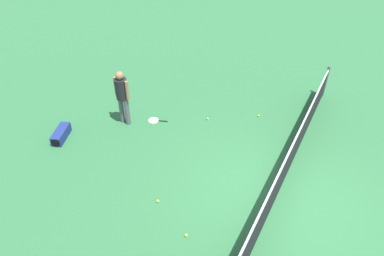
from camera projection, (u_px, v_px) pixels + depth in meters
The scene contains 9 objects.
ground_plane at pixel (276, 196), 8.41m from camera, with size 40.00×40.00×0.00m, color #2D6B3D.
court_net at pixel (279, 181), 8.11m from camera, with size 10.09×0.09×1.07m.
player_near_side at pixel (122, 94), 10.12m from camera, with size 0.37×0.53×1.70m.
tennis_racket_near_player at pixel (154, 121), 10.79m from camera, with size 0.41×0.61×0.03m.
tennis_ball_near_player at pixel (208, 119), 10.82m from camera, with size 0.07×0.07×0.07m, color #C6E033.
tennis_ball_by_net at pixel (186, 235), 7.51m from camera, with size 0.07×0.07×0.07m, color #C6E033.
tennis_ball_midcourt at pixel (158, 201), 8.25m from camera, with size 0.07×0.07×0.07m, color #C6E033.
tennis_ball_baseline at pixel (258, 116), 10.95m from camera, with size 0.07×0.07×0.07m, color #C6E033.
equipment_bag at pixel (61, 135), 10.03m from camera, with size 0.85×0.56×0.28m.
Camera 1 is at (5.98, 0.94, 6.37)m, focal length 33.71 mm.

